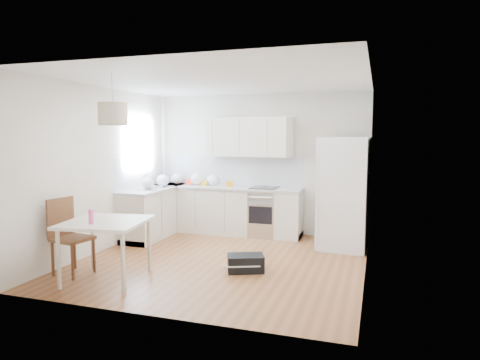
{
  "coord_description": "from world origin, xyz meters",
  "views": [
    {
      "loc": [
        2.23,
        -5.95,
        1.91
      ],
      "look_at": [
        0.16,
        0.4,
        1.21
      ],
      "focal_mm": 32.0,
      "sensor_mm": 36.0,
      "label": 1
    }
  ],
  "objects_px": {
    "refrigerator": "(345,193)",
    "dining_chair": "(73,237)",
    "gym_bag": "(246,263)",
    "dining_table": "(106,227)"
  },
  "relations": [
    {
      "from": "dining_chair",
      "to": "gym_bag",
      "type": "distance_m",
      "value": 2.41
    },
    {
      "from": "gym_bag",
      "to": "refrigerator",
      "type": "bearing_deg",
      "value": 33.01
    },
    {
      "from": "refrigerator",
      "to": "dining_table",
      "type": "xyz_separation_m",
      "value": [
        -2.86,
        -2.67,
        -0.23
      ]
    },
    {
      "from": "refrigerator",
      "to": "dining_chair",
      "type": "distance_m",
      "value": 4.33
    },
    {
      "from": "refrigerator",
      "to": "dining_table",
      "type": "height_order",
      "value": "refrigerator"
    },
    {
      "from": "dining_table",
      "to": "gym_bag",
      "type": "xyz_separation_m",
      "value": [
        1.64,
        0.91,
        -0.59
      ]
    },
    {
      "from": "refrigerator",
      "to": "dining_chair",
      "type": "xyz_separation_m",
      "value": [
        -3.43,
        -2.61,
        -0.42
      ]
    },
    {
      "from": "dining_chair",
      "to": "refrigerator",
      "type": "bearing_deg",
      "value": 46.04
    },
    {
      "from": "dining_table",
      "to": "gym_bag",
      "type": "height_order",
      "value": "dining_table"
    },
    {
      "from": "dining_chair",
      "to": "gym_bag",
      "type": "relative_size",
      "value": 2.08
    }
  ]
}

